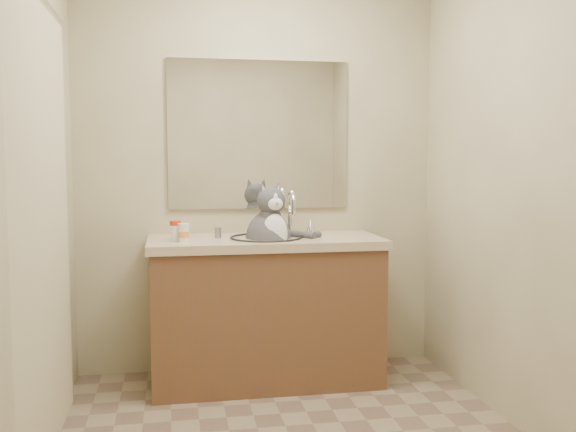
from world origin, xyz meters
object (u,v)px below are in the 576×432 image
object	(u,v)px
pill_bottle_orange	(184,233)
pill_bottle_redcap	(176,231)
grey_canister	(218,233)
cat	(270,236)

from	to	relation	value
pill_bottle_orange	pill_bottle_redcap	bearing A→B (deg)	125.65
pill_bottle_redcap	grey_canister	size ratio (longest dim) A/B	1.83
pill_bottle_orange	grey_canister	distance (m)	0.25
pill_bottle_orange	grey_canister	world-z (taller)	pill_bottle_orange
pill_bottle_redcap	grey_canister	xyz separation A→B (m)	(0.24, 0.09, -0.03)
grey_canister	cat	bearing A→B (deg)	-13.41
cat	grey_canister	world-z (taller)	cat
pill_bottle_redcap	pill_bottle_orange	xyz separation A→B (m)	(0.04, -0.06, -0.01)
cat	pill_bottle_redcap	xyz separation A→B (m)	(-0.53, -0.02, 0.04)
cat	grey_canister	bearing A→B (deg)	152.91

